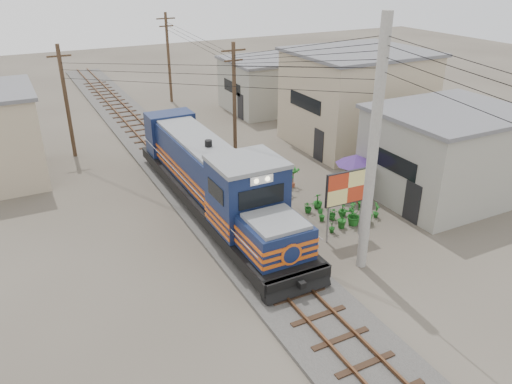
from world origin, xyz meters
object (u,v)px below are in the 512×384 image
locomotive (214,180)px  vendor (349,173)px  market_umbrella (356,160)px  billboard (347,190)px

locomotive → vendor: (7.63, -0.72, -0.81)m
market_umbrella → billboard: bearing=-132.6°
market_umbrella → vendor: market_umbrella is taller
billboard → market_umbrella: 4.64m
locomotive → vendor: locomotive is taller
locomotive → market_umbrella: size_ratio=6.76×
locomotive → billboard: locomotive is taller
locomotive → vendor: 7.71m
billboard → market_umbrella: size_ratio=1.40×
billboard → vendor: bearing=53.1°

